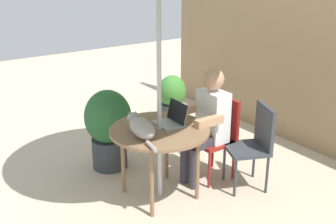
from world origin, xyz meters
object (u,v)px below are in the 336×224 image
object	(u,v)px
potted_plant_by_chair	(108,126)
patio_table	(160,135)
cat	(141,127)
potted_plant_near_fence	(172,97)
chair_occupied	(218,131)
laptop	(173,118)
chair_empty	(255,140)
person_seated	(207,120)

from	to	relation	value
potted_plant_by_chair	patio_table	bearing A→B (deg)	7.97
cat	potted_plant_near_fence	bearing A→B (deg)	137.14
chair_occupied	potted_plant_near_fence	distance (m)	1.69
cat	potted_plant_by_chair	world-z (taller)	potted_plant_by_chair
laptop	potted_plant_near_fence	xyz separation A→B (m)	(-1.56, 1.10, -0.42)
laptop	potted_plant_near_fence	size ratio (longest dim) A/B	0.45
chair_empty	cat	world-z (taller)	cat
chair_occupied	laptop	xyz separation A→B (m)	(-0.04, -0.57, 0.27)
patio_table	person_seated	size ratio (longest dim) A/B	0.79
chair_empty	laptop	world-z (taller)	laptop
person_seated	potted_plant_by_chair	world-z (taller)	person_seated
chair_empty	laptop	size ratio (longest dim) A/B	2.82
chair_empty	chair_occupied	bearing A→B (deg)	-159.05
chair_empty	laptop	bearing A→B (deg)	-120.58
chair_empty	laptop	xyz separation A→B (m)	(-0.43, -0.73, 0.27)
chair_occupied	laptop	bearing A→B (deg)	-93.54
patio_table	chair_empty	xyz separation A→B (m)	(0.39, 0.91, -0.15)
chair_occupied	person_seated	size ratio (longest dim) A/B	0.72
patio_table	laptop	xyz separation A→B (m)	(-0.04, 0.18, 0.13)
cat	potted_plant_near_fence	world-z (taller)	cat
person_seated	potted_plant_by_chair	bearing A→B (deg)	-139.85
patio_table	cat	xyz separation A→B (m)	(0.04, -0.23, 0.15)
person_seated	cat	distance (m)	0.84
chair_occupied	cat	bearing A→B (deg)	-87.78
chair_empty	potted_plant_near_fence	size ratio (longest dim) A/B	1.27
person_seated	potted_plant_by_chair	size ratio (longest dim) A/B	1.34
patio_table	potted_plant_by_chair	size ratio (longest dim) A/B	1.06
person_seated	potted_plant_near_fence	world-z (taller)	person_seated
patio_table	potted_plant_near_fence	bearing A→B (deg)	141.12
chair_occupied	laptop	size ratio (longest dim) A/B	2.82
patio_table	potted_plant_by_chair	xyz separation A→B (m)	(-0.85, -0.12, -0.16)
potted_plant_near_fence	patio_table	bearing A→B (deg)	-38.88
cat	potted_plant_near_fence	distance (m)	2.27
cat	potted_plant_by_chair	bearing A→B (deg)	172.97
chair_occupied	potted_plant_by_chair	bearing A→B (deg)	-134.21
laptop	patio_table	bearing A→B (deg)	-79.02
chair_occupied	laptop	world-z (taller)	laptop
chair_occupied	chair_empty	bearing A→B (deg)	20.95
potted_plant_by_chair	person_seated	bearing A→B (deg)	40.15
chair_occupied	person_seated	xyz separation A→B (m)	(0.00, -0.16, 0.17)
patio_table	laptop	world-z (taller)	laptop
patio_table	potted_plant_by_chair	world-z (taller)	potted_plant_by_chair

